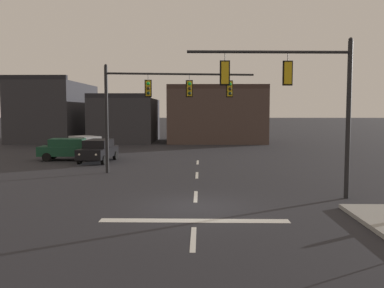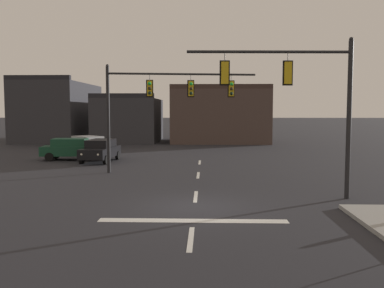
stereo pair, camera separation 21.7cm
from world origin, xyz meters
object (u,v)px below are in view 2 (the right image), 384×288
car_lot_nearside (101,150)px  car_lot_farside (88,145)px  signal_mast_far_side (159,97)px  car_lot_middle (72,149)px  signal_mast_near_side (302,91)px

car_lot_nearside → car_lot_farside: (-2.01, 4.00, 0.00)m
signal_mast_far_side → car_lot_middle: bearing=140.5°
car_lot_nearside → car_lot_middle: 2.64m
signal_mast_near_side → car_lot_farside: (-13.63, 16.52, -3.65)m
signal_mast_far_side → car_lot_middle: size_ratio=1.95×
car_lot_farside → signal_mast_near_side: bearing=-50.5°
car_lot_nearside → car_lot_middle: size_ratio=1.00×
car_lot_nearside → car_lot_farside: bearing=116.6°
signal_mast_near_side → car_lot_nearside: bearing=132.9°
signal_mast_far_side → car_lot_farside: bearing=127.2°
signal_mast_near_side → signal_mast_far_side: 10.13m
signal_mast_far_side → car_lot_nearside: signal_mast_far_side is taller
signal_mast_near_side → signal_mast_far_side: size_ratio=0.77×
signal_mast_far_side → car_lot_middle: 10.11m
car_lot_nearside → car_lot_middle: same height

